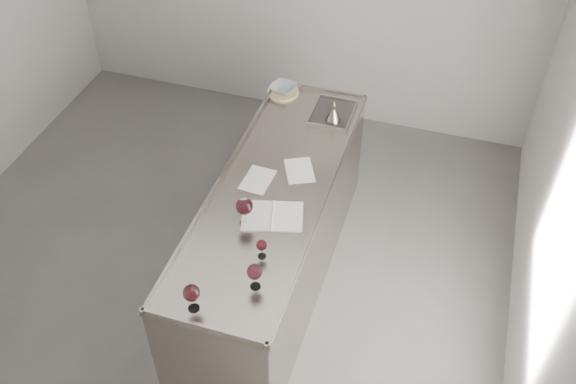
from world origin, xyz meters
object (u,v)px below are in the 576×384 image
(counter, at_px, (274,235))
(wine_glass_left, at_px, (192,294))
(wine_glass_small, at_px, (262,246))
(wine_glass_right, at_px, (255,272))
(wine_funnel, at_px, (333,115))
(ceramic_bowl, at_px, (283,88))
(notebook, at_px, (272,216))
(wine_glass_middle, at_px, (244,207))

(counter, xyz_separation_m, wine_glass_left, (-0.11, -1.08, 0.60))
(wine_glass_left, bearing_deg, wine_glass_small, 63.63)
(wine_glass_right, bearing_deg, wine_funnel, 89.01)
(wine_glass_left, bearing_deg, ceramic_bowl, 94.47)
(wine_glass_right, bearing_deg, notebook, 98.61)
(wine_glass_left, height_order, notebook, wine_glass_left)
(wine_glass_small, bearing_deg, wine_glass_left, -116.37)
(ceramic_bowl, bearing_deg, wine_glass_right, -76.87)
(ceramic_bowl, bearing_deg, notebook, -75.01)
(wine_glass_left, relative_size, wine_glass_small, 1.42)
(wine_glass_middle, bearing_deg, wine_glass_small, -50.00)
(notebook, relative_size, wine_funnel, 2.41)
(wine_glass_left, relative_size, wine_glass_right, 1.06)
(wine_glass_left, distance_m, wine_glass_middle, 0.71)
(counter, bearing_deg, wine_glass_left, -95.61)
(counter, height_order, wine_glass_left, wine_glass_left)
(counter, xyz_separation_m, wine_funnel, (0.20, 0.84, 0.52))
(wine_glass_right, relative_size, wine_funnel, 0.96)
(wine_glass_left, height_order, wine_glass_right, wine_glass_left)
(wine_glass_left, relative_size, ceramic_bowl, 0.95)
(wine_glass_small, bearing_deg, wine_glass_right, -80.25)
(notebook, height_order, ceramic_bowl, ceramic_bowl)
(wine_funnel, bearing_deg, wine_glass_middle, -101.95)
(counter, relative_size, ceramic_bowl, 12.15)
(wine_glass_right, height_order, notebook, wine_glass_right)
(wine_glass_small, bearing_deg, wine_funnel, 87.29)
(wine_glass_middle, bearing_deg, notebook, 38.00)
(wine_glass_left, xyz_separation_m, notebook, (0.19, 0.82, -0.13))
(wine_glass_right, bearing_deg, wine_glass_left, -137.93)
(counter, relative_size, wine_glass_middle, 11.30)
(wine_glass_right, height_order, ceramic_bowl, wine_glass_right)
(wine_glass_right, distance_m, wine_glass_small, 0.23)
(wine_glass_right, bearing_deg, wine_glass_middle, 116.69)
(counter, distance_m, wine_funnel, 1.01)
(wine_glass_small, xyz_separation_m, wine_funnel, (0.07, 1.44, -0.04))
(wine_glass_right, xyz_separation_m, notebook, (-0.09, 0.57, -0.12))
(wine_glass_right, xyz_separation_m, ceramic_bowl, (-0.45, 1.91, -0.08))
(wine_glass_left, bearing_deg, wine_glass_middle, 86.09)
(wine_glass_right, bearing_deg, ceramic_bowl, 103.13)
(counter, xyz_separation_m, wine_glass_small, (0.13, -0.60, 0.56))
(counter, height_order, wine_funnel, wine_funnel)
(wine_glass_right, relative_size, notebook, 0.40)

